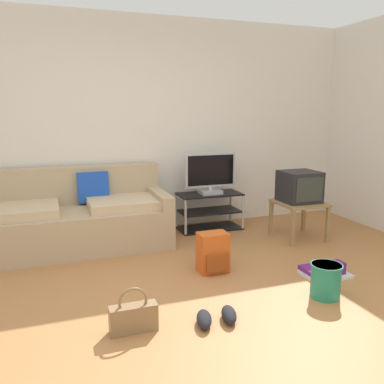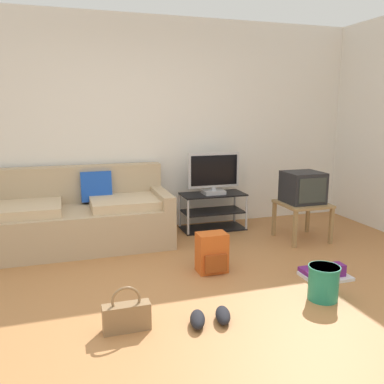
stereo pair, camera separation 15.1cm
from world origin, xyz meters
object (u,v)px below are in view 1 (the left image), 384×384
Objects in this scene: couch at (74,219)px; backpack at (213,253)px; flat_tv at (210,174)px; floor_tray at (325,271)px; cleaning_bucket at (326,280)px; sneakers_pair at (217,317)px; side_table at (299,207)px; handbag at (133,317)px; crt_tv at (299,186)px; tv_stand at (209,211)px.

couch reaches higher than backpack.
floor_tray is at bearing -75.89° from flat_tv.
backpack is 1.34× the size of cleaning_bucket.
backpack is 1.03× the size of sneakers_pair.
side_table is at bearing 68.57° from floor_tray.
flat_tv is 1.81× the size of sneakers_pair.
backpack reaches higher than handbag.
flat_tv is 1.13m from crt_tv.
flat_tv is 1.76× the size of backpack.
tv_stand is 2.43m from sneakers_pair.
backpack is 1.08m from cleaning_bucket.
backpack reaches higher than sneakers_pair.
cleaning_bucket is 0.48m from floor_tray.
couch is at bearing 142.35° from floor_tray.
floor_tray is (1.92, 0.36, -0.07)m from handbag.
floor_tray is (1.31, 0.45, -0.00)m from sneakers_pair.
backpack is (-0.51, -1.36, -0.05)m from tv_stand.
floor_tray is (2.18, -1.68, -0.29)m from couch.
flat_tv is 1.60× the size of floor_tray.
side_table is 1.26× the size of crt_tv.
sneakers_pair is at bearing -138.74° from side_table.
handbag is at bearing -169.40° from floor_tray.
sneakers_pair is (0.61, -0.09, -0.07)m from handbag.
flat_tv is 2.68m from handbag.
flat_tv is 2.02× the size of handbag.
crt_tv is at bearing -12.74° from couch.
side_table is 2.76m from handbag.
couch is 1.72m from backpack.
couch is at bearing 97.22° from handbag.
tv_stand is 1.45m from backpack.
tv_stand reaches higher than floor_tray.
tv_stand is 2.43× the size of handbag.
handbag is at bearing -123.95° from tv_stand.
flat_tv is at bearing 69.01° from sneakers_pair.
flat_tv is 1.59× the size of crt_tv.
side_table is 2.33m from sneakers_pair.
tv_stand is 2.63m from handbag.
handbag is 1.63m from cleaning_bucket.
couch reaches higher than floor_tray.
cleaning_bucket is at bearing -115.84° from crt_tv.
side_table is 1.60× the size of handbag.
tv_stand reaches higher than backpack.
backpack is 0.99m from sneakers_pair.
handbag is (-2.34, -1.45, -0.53)m from crt_tv.
side_table is at bearing -90.00° from crt_tv.
crt_tv reaches higher than backpack.
handbag is (0.26, -2.04, -0.22)m from couch.
floor_tray is (-0.42, -1.09, -0.60)m from crt_tv.
handbag reaches higher than sneakers_pair.
couch is 2.67m from side_table.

